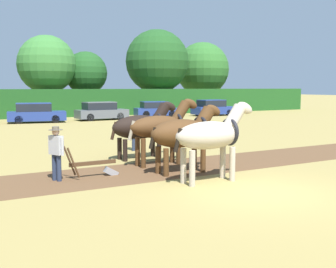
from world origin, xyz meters
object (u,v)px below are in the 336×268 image
(draft_horse_trail_right, at_px, (142,127))
(parked_car_far_right, at_px, (156,110))
(tree_far_right, at_px, (202,69))
(farmer_at_plow, at_px, (56,149))
(tree_center_right, at_px, (86,73))
(parked_car_end_right, at_px, (213,108))
(tree_center, at_px, (47,64))
(parked_car_right, at_px, (101,111))
(plow, at_px, (97,167))
(draft_horse_lead_right, at_px, (184,133))
(farmer_beside_team, at_px, (133,131))
(parked_car_center_right, at_px, (36,113))
(draft_horse_lead_left, at_px, (212,135))
(tree_right, at_px, (157,61))
(draft_horse_trail_left, at_px, (161,127))

(draft_horse_trail_right, height_order, parked_car_far_right, draft_horse_trail_right)
(tree_far_right, distance_m, farmer_at_plow, 42.91)
(tree_center_right, distance_m, parked_car_end_right, 14.09)
(parked_car_far_right, bearing_deg, draft_horse_trail_right, -108.25)
(draft_horse_trail_right, xyz_separation_m, farmer_at_plow, (-3.98, -2.44, -0.32))
(tree_center, relative_size, parked_car_right, 1.78)
(plow, bearing_deg, tree_center, 79.06)
(draft_horse_lead_right, distance_m, plow, 3.03)
(farmer_beside_team, bearing_deg, tree_center, 109.89)
(tree_far_right, xyz_separation_m, parked_car_center_right, (-23.10, -11.16, -4.40))
(parked_car_end_right, bearing_deg, farmer_at_plow, -135.84)
(plow, bearing_deg, draft_horse_lead_left, -40.72)
(tree_center, bearing_deg, draft_horse_lead_right, -94.59)
(parked_car_right, distance_m, parked_car_far_right, 5.83)
(draft_horse_lead_right, bearing_deg, tree_right, 63.40)
(draft_horse_lead_right, height_order, draft_horse_trail_right, draft_horse_trail_right)
(tree_center_right, height_order, parked_car_far_right, tree_center_right)
(tree_center_right, relative_size, plow, 3.81)
(draft_horse_trail_left, xyz_separation_m, draft_horse_trail_right, (-0.04, 1.58, -0.12))
(plow, xyz_separation_m, farmer_at_plow, (-1.28, -0.01, 0.65))
(tree_right, height_order, parked_car_end_right, tree_right)
(draft_horse_lead_left, distance_m, plow, 3.80)
(tree_center, distance_m, draft_horse_lead_right, 32.07)
(plow, distance_m, farmer_beside_team, 5.65)
(parked_car_far_right, height_order, parked_car_end_right, parked_car_end_right)
(farmer_at_plow, xyz_separation_m, parked_car_right, (9.25, 22.34, -0.21))
(farmer_beside_team, bearing_deg, parked_car_right, 99.49)
(draft_horse_trail_right, distance_m, parked_car_end_right, 26.24)
(draft_horse_lead_left, bearing_deg, plow, 139.28)
(farmer_beside_team, height_order, parked_car_center_right, parked_car_center_right)
(tree_center, bearing_deg, tree_center_right, 5.75)
(tree_center, relative_size, tree_far_right, 0.94)
(tree_center, xyz_separation_m, farmer_at_plow, (-6.59, -31.01, -4.17))
(farmer_at_plow, relative_size, parked_car_end_right, 0.38)
(tree_center, xyz_separation_m, farmer_beside_team, (-2.05, -26.43, -4.27))
(draft_horse_trail_left, xyz_separation_m, plow, (-2.75, -0.85, -1.08))
(draft_horse_trail_right, relative_size, plow, 1.69)
(draft_horse_lead_right, relative_size, farmer_at_plow, 1.70)
(draft_horse_lead_left, xyz_separation_m, draft_horse_trail_left, (-0.06, 3.17, -0.00))
(draft_horse_lead_right, relative_size, parked_car_right, 0.62)
(draft_horse_trail_left, bearing_deg, tree_right, 62.21)
(tree_far_right, xyz_separation_m, farmer_at_plow, (-26.77, -33.27, -4.19))
(tree_center_right, distance_m, parked_car_far_right, 9.95)
(plow, height_order, parked_car_end_right, parked_car_end_right)
(parked_car_end_right, bearing_deg, draft_horse_lead_right, -128.94)
(farmer_at_plow, distance_m, parked_car_end_right, 30.72)
(draft_horse_trail_right, bearing_deg, plow, -139.24)
(draft_horse_trail_left, height_order, parked_car_center_right, draft_horse_trail_left)
(tree_right, height_order, parked_car_right, tree_right)
(tree_center, height_order, parked_car_center_right, tree_center)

